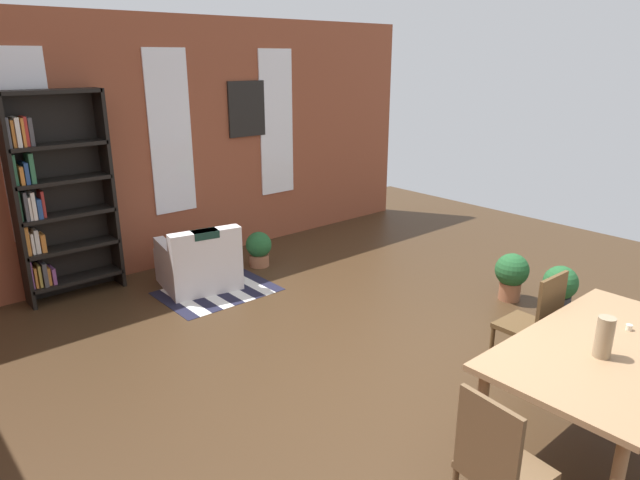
{
  "coord_description": "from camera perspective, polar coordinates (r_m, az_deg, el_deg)",
  "views": [
    {
      "loc": [
        -3.13,
        -2.23,
        2.55
      ],
      "look_at": [
        0.08,
        1.48,
        0.95
      ],
      "focal_mm": 31.54,
      "sensor_mm": 36.0,
      "label": 1
    }
  ],
  "objects": [
    {
      "name": "window_pane_0",
      "position": [
        6.63,
        -27.5,
        8.45
      ],
      "size": [
        0.55,
        0.02,
        1.97
      ],
      "primitive_type": "cube",
      "color": "white"
    },
    {
      "name": "armchair_white",
      "position": [
        6.63,
        -12.17,
        -2.35
      ],
      "size": [
        0.93,
        0.93,
        0.75
      ],
      "color": "silver",
      "rests_on": "ground"
    },
    {
      "name": "potted_plant_window",
      "position": [
        6.27,
        23.15,
        -4.5
      ],
      "size": [
        0.35,
        0.35,
        0.53
      ],
      "color": "#333338",
      "rests_on": "ground"
    },
    {
      "name": "striped_rug",
      "position": [
        6.54,
        -10.36,
        -5.11
      ],
      "size": [
        1.25,
        0.93,
        0.01
      ],
      "color": "#1E1E33",
      "rests_on": "ground"
    },
    {
      "name": "ground_plane",
      "position": [
        4.62,
        11.74,
        -15.87
      ],
      "size": [
        10.83,
        10.83,
        0.0
      ],
      "primitive_type": "plane",
      "color": "#3F2B19"
    },
    {
      "name": "back_wall_brick",
      "position": [
        7.25,
        -15.09,
        9.3
      ],
      "size": [
        7.87,
        0.12,
        3.03
      ],
      "primitive_type": "cube",
      "color": "brown",
      "rests_on": "ground"
    },
    {
      "name": "dining_table",
      "position": [
        4.22,
        27.37,
        -10.61
      ],
      "size": [
        1.82,
        1.03,
        0.74
      ],
      "color": "#99744F",
      "rests_on": "ground"
    },
    {
      "name": "potted_plant_corner",
      "position": [
        6.47,
        18.86,
        -3.26
      ],
      "size": [
        0.36,
        0.36,
        0.53
      ],
      "color": "#9E6042",
      "rests_on": "ground"
    },
    {
      "name": "window_pane_2",
      "position": [
        8.0,
        -4.44,
        11.73
      ],
      "size": [
        0.55,
        0.02,
        1.97
      ],
      "primitive_type": "cube",
      "color": "white"
    },
    {
      "name": "window_pane_1",
      "position": [
        7.17,
        -14.94,
        10.45
      ],
      "size": [
        0.55,
        0.02,
        1.97
      ],
      "primitive_type": "cube",
      "color": "white"
    },
    {
      "name": "vase_on_table",
      "position": [
        3.99,
        26.88,
        -8.78
      ],
      "size": [
        0.11,
        0.11,
        0.27
      ],
      "primitive_type": "cylinder",
      "color": "#998466",
      "rests_on": "dining_table"
    },
    {
      "name": "dining_chair_head_left",
      "position": [
        3.3,
        17.6,
        -21.0
      ],
      "size": [
        0.44,
        0.44,
        0.95
      ],
      "color": "brown",
      "rests_on": "ground"
    },
    {
      "name": "tealight_candle_0",
      "position": [
        4.49,
        28.86,
        -7.77
      ],
      "size": [
        0.04,
        0.04,
        0.04
      ],
      "primitive_type": "cylinder",
      "color": "silver",
      "rests_on": "dining_table"
    },
    {
      "name": "bookshelf_tall",
      "position": [
        6.6,
        -25.3,
        3.96
      ],
      "size": [
        1.02,
        0.29,
        2.24
      ],
      "color": "black",
      "rests_on": "ground"
    },
    {
      "name": "dining_chair_far_right",
      "position": [
        4.89,
        20.96,
        -7.84
      ],
      "size": [
        0.41,
        0.41,
        0.95
      ],
      "color": "brown",
      "rests_on": "ground"
    },
    {
      "name": "potted_plant_by_shelf",
      "position": [
        7.16,
        -6.23,
        -0.81
      ],
      "size": [
        0.33,
        0.33,
        0.45
      ],
      "color": "#9E6042",
      "rests_on": "ground"
    },
    {
      "name": "framed_picture",
      "position": [
        7.7,
        -7.46,
        13.05
      ],
      "size": [
        0.56,
        0.03,
        0.72
      ],
      "primitive_type": "cube",
      "color": "black"
    }
  ]
}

